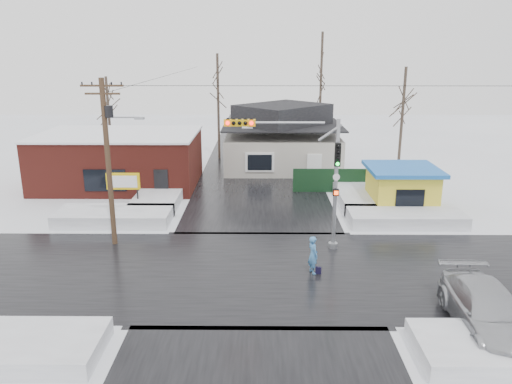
{
  "coord_description": "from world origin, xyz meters",
  "views": [
    {
      "loc": [
        0.06,
        -22.19,
        10.39
      ],
      "look_at": [
        -0.18,
        3.52,
        3.0
      ],
      "focal_mm": 35.0,
      "sensor_mm": 36.0,
      "label": 1
    }
  ],
  "objects_px": {
    "pedestrian": "(313,255)",
    "utility_pole": "(109,153)",
    "kiosk": "(401,188)",
    "car": "(488,311)",
    "traffic_signal": "(306,167)",
    "marquee_sign": "(123,182)"
  },
  "relations": [
    {
      "from": "traffic_signal",
      "to": "utility_pole",
      "type": "height_order",
      "value": "utility_pole"
    },
    {
      "from": "traffic_signal",
      "to": "marquee_sign",
      "type": "distance_m",
      "value": 13.42
    },
    {
      "from": "marquee_sign",
      "to": "kiosk",
      "type": "bearing_deg",
      "value": 1.55
    },
    {
      "from": "utility_pole",
      "to": "pedestrian",
      "type": "height_order",
      "value": "utility_pole"
    },
    {
      "from": "kiosk",
      "to": "car",
      "type": "bearing_deg",
      "value": -93.12
    },
    {
      "from": "car",
      "to": "traffic_signal",
      "type": "bearing_deg",
      "value": 128.69
    },
    {
      "from": "traffic_signal",
      "to": "car",
      "type": "xyz_separation_m",
      "value": [
        6.24,
        -8.22,
        -3.68
      ]
    },
    {
      "from": "kiosk",
      "to": "pedestrian",
      "type": "height_order",
      "value": "kiosk"
    },
    {
      "from": "utility_pole",
      "to": "car",
      "type": "relative_size",
      "value": 1.52
    },
    {
      "from": "traffic_signal",
      "to": "utility_pole",
      "type": "relative_size",
      "value": 0.78
    },
    {
      "from": "marquee_sign",
      "to": "car",
      "type": "relative_size",
      "value": 0.43
    },
    {
      "from": "utility_pole",
      "to": "kiosk",
      "type": "height_order",
      "value": "utility_pole"
    },
    {
      "from": "pedestrian",
      "to": "utility_pole",
      "type": "bearing_deg",
      "value": 49.13
    },
    {
      "from": "marquee_sign",
      "to": "pedestrian",
      "type": "xyz_separation_m",
      "value": [
        11.58,
        -9.65,
        -0.99
      ]
    },
    {
      "from": "kiosk",
      "to": "car",
      "type": "height_order",
      "value": "kiosk"
    },
    {
      "from": "traffic_signal",
      "to": "marquee_sign",
      "type": "height_order",
      "value": "traffic_signal"
    },
    {
      "from": "utility_pole",
      "to": "kiosk",
      "type": "xyz_separation_m",
      "value": [
        17.43,
        6.49,
        -3.65
      ]
    },
    {
      "from": "traffic_signal",
      "to": "pedestrian",
      "type": "distance_m",
      "value": 4.77
    },
    {
      "from": "traffic_signal",
      "to": "kiosk",
      "type": "height_order",
      "value": "traffic_signal"
    },
    {
      "from": "kiosk",
      "to": "utility_pole",
      "type": "bearing_deg",
      "value": -159.56
    },
    {
      "from": "marquee_sign",
      "to": "kiosk",
      "type": "height_order",
      "value": "kiosk"
    },
    {
      "from": "marquee_sign",
      "to": "kiosk",
      "type": "xyz_separation_m",
      "value": [
        18.5,
        0.5,
        -0.46
      ]
    }
  ]
}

